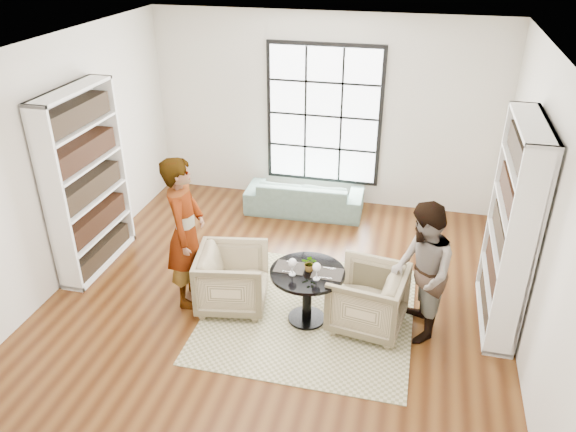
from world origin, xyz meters
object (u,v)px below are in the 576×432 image
(pedestal_table, at_px, (307,285))
(wine_glass_right, at_px, (317,268))
(wine_glass_left, at_px, (292,263))
(sofa, at_px, (304,196))
(armchair_right, at_px, (368,299))
(person_left, at_px, (186,232))
(person_right, at_px, (422,273))
(armchair_left, at_px, (233,279))
(flower_centerpiece, at_px, (310,263))

(pedestal_table, bearing_deg, wine_glass_right, -45.31)
(wine_glass_right, bearing_deg, wine_glass_left, 174.71)
(sofa, distance_m, wine_glass_right, 2.99)
(armchair_right, distance_m, person_left, 2.23)
(person_right, relative_size, wine_glass_left, 7.80)
(sofa, distance_m, person_right, 3.26)
(pedestal_table, distance_m, wine_glass_right, 0.38)
(armchair_right, xyz_separation_m, wine_glass_left, (-0.83, -0.18, 0.45))
(armchair_left, height_order, person_left, person_left)
(armchair_right, relative_size, wine_glass_left, 3.94)
(person_left, bearing_deg, wine_glass_right, -106.45)
(armchair_left, bearing_deg, wine_glass_left, -113.91)
(wine_glass_left, relative_size, wine_glass_right, 0.99)
(armchair_left, bearing_deg, sofa, -16.90)
(armchair_left, xyz_separation_m, flower_centerpiece, (0.94, -0.06, 0.40))
(pedestal_table, xyz_separation_m, person_left, (-1.47, 0.08, 0.44))
(sofa, xyz_separation_m, armchair_right, (1.30, -2.64, 0.10))
(armchair_right, bearing_deg, person_right, 98.39)
(pedestal_table, distance_m, armchair_left, 0.93)
(sofa, xyz_separation_m, person_right, (1.85, -2.64, 0.54))
(person_right, bearing_deg, wine_glass_left, -94.88)
(pedestal_table, relative_size, flower_centerpiece, 4.39)
(armchair_right, relative_size, wine_glass_right, 3.92)
(armchair_left, bearing_deg, armchair_right, -100.69)
(sofa, relative_size, wine_glass_right, 8.86)
(wine_glass_right, xyz_separation_m, flower_centerpiece, (-0.11, 0.15, -0.05))
(armchair_left, height_order, armchair_right, armchair_left)
(sofa, xyz_separation_m, flower_centerpiece, (0.64, -2.69, 0.50))
(pedestal_table, xyz_separation_m, armchair_right, (0.68, 0.07, -0.12))
(wine_glass_right, bearing_deg, pedestal_table, 134.69)
(person_left, relative_size, wine_glass_right, 9.01)
(person_right, height_order, flower_centerpiece, person_right)
(sofa, bearing_deg, person_left, 69.77)
(pedestal_table, height_order, flower_centerpiece, flower_centerpiece)
(person_left, bearing_deg, sofa, -26.88)
(armchair_right, distance_m, wine_glass_right, 0.75)
(pedestal_table, bearing_deg, person_right, 3.44)
(armchair_left, distance_m, wine_glass_right, 1.16)
(sofa, height_order, armchair_left, armchair_left)
(person_left, height_order, wine_glass_right, person_left)
(pedestal_table, relative_size, wine_glass_left, 4.10)
(person_left, xyz_separation_m, wine_glass_right, (1.60, -0.21, -0.11))
(pedestal_table, relative_size, wine_glass_right, 4.08)
(pedestal_table, distance_m, person_left, 1.54)
(person_left, distance_m, person_right, 2.71)
(person_right, bearing_deg, armchair_left, -102.43)
(wine_glass_left, bearing_deg, pedestal_table, 34.47)
(pedestal_table, distance_m, wine_glass_left, 0.38)
(sofa, height_order, person_right, person_right)
(armchair_left, relative_size, wine_glass_left, 3.97)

